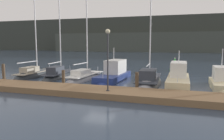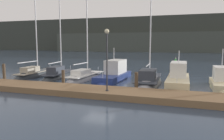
% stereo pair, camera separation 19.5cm
% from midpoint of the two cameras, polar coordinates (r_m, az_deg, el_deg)
% --- Properties ---
extents(ground_plane, '(400.00, 400.00, 0.00)m').
position_cam_midpoint_polar(ground_plane, '(18.31, -3.22, -5.04)').
color(ground_plane, '#2D3D51').
extents(dock, '(26.14, 2.80, 0.45)m').
position_cam_midpoint_polar(dock, '(16.63, -5.52, -5.51)').
color(dock, brown).
rests_on(dock, ground).
extents(mooring_pile_0, '(0.28, 0.28, 1.86)m').
position_cam_midpoint_polar(mooring_pile_0, '(23.33, -26.13, -0.82)').
color(mooring_pile_0, '#4C3D2D').
rests_on(mooring_pile_0, ground).
extents(mooring_pile_1, '(0.28, 0.28, 1.51)m').
position_cam_midpoint_polar(mooring_pile_1, '(19.43, -12.32, -2.23)').
color(mooring_pile_1, '#4C3D2D').
rests_on(mooring_pile_1, ground).
extents(mooring_pile_2, '(0.28, 0.28, 1.59)m').
position_cam_midpoint_polar(mooring_pile_2, '(17.10, 6.70, -3.22)').
color(mooring_pile_2, '#4C3D2D').
rests_on(mooring_pile_2, ground).
extents(sailboat_berth_1, '(1.83, 6.76, 9.99)m').
position_cam_midpoint_polar(sailboat_berth_1, '(26.56, -19.32, -1.42)').
color(sailboat_berth_1, '#2D3338').
rests_on(sailboat_berth_1, ground).
extents(sailboat_berth_2, '(2.56, 7.01, 10.66)m').
position_cam_midpoint_polar(sailboat_berth_2, '(25.33, -13.43, -1.51)').
color(sailboat_berth_2, '#2D3338').
rests_on(sailboat_berth_2, ground).
extents(sailboat_berth_3, '(2.46, 6.98, 9.42)m').
position_cam_midpoint_polar(sailboat_berth_3, '(23.39, -6.83, -2.18)').
color(sailboat_berth_3, gray).
rests_on(sailboat_berth_3, ground).
extents(motorboat_berth_4, '(2.59, 6.98, 3.86)m').
position_cam_midpoint_polar(motorboat_berth_4, '(23.05, 0.76, -1.56)').
color(motorboat_berth_4, navy).
rests_on(motorboat_berth_4, ground).
extents(sailboat_berth_5, '(2.75, 8.20, 11.14)m').
position_cam_midpoint_polar(sailboat_berth_5, '(21.44, 9.81, -2.96)').
color(sailboat_berth_5, gray).
rests_on(sailboat_berth_5, ground).
extents(motorboat_berth_6, '(2.02, 6.83, 3.73)m').
position_cam_midpoint_polar(motorboat_berth_6, '(20.19, 17.12, -3.03)').
color(motorboat_berth_6, beige).
rests_on(motorboat_berth_6, ground).
extents(motorboat_berth_7, '(1.88, 5.33, 3.99)m').
position_cam_midpoint_polar(motorboat_berth_7, '(21.24, 26.79, -3.38)').
color(motorboat_berth_7, beige).
rests_on(motorboat_berth_7, ground).
extents(channel_buoy, '(1.35, 1.35, 1.81)m').
position_cam_midpoint_polar(channel_buoy, '(32.13, 16.40, 1.08)').
color(channel_buoy, green).
rests_on(channel_buoy, ground).
extents(dock_lamppost, '(0.32, 0.32, 4.34)m').
position_cam_midpoint_polar(dock_lamppost, '(15.24, -0.96, 5.17)').
color(dock_lamppost, '#2D2D33').
rests_on(dock_lamppost, dock).
extents(hillside_backdrop, '(240.00, 23.00, 15.89)m').
position_cam_midpoint_polar(hillside_backdrop, '(105.65, 16.67, 8.63)').
color(hillside_backdrop, '#333833').
rests_on(hillside_backdrop, ground).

